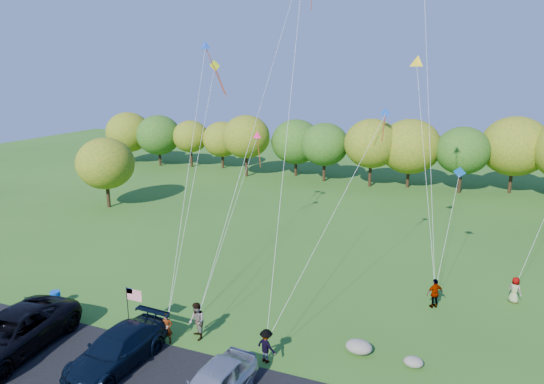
{
  "coord_description": "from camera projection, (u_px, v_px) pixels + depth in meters",
  "views": [
    {
      "loc": [
        10.68,
        -18.92,
        13.32
      ],
      "look_at": [
        0.5,
        6.0,
        6.5
      ],
      "focal_mm": 32.0,
      "sensor_mm": 36.0,
      "label": 1
    }
  ],
  "objects": [
    {
      "name": "kites_aloft",
      "position": [
        326.0,
        0.0,
        31.68
      ],
      "size": [
        23.57,
        10.16,
        17.46
      ],
      "color": "red",
      "rests_on": "ground"
    },
    {
      "name": "boulder_near",
      "position": [
        359.0,
        347.0,
        23.38
      ],
      "size": [
        1.3,
        1.02,
        0.65
      ],
      "primitive_type": "ellipsoid",
      "color": "slate",
      "rests_on": "ground"
    },
    {
      "name": "flag_assembly",
      "position": [
        132.0,
        300.0,
        24.72
      ],
      "size": [
        0.95,
        0.61,
        2.56
      ],
      "color": "black",
      "rests_on": "ground"
    },
    {
      "name": "boulder_far",
      "position": [
        413.0,
        362.0,
        22.33
      ],
      "size": [
        0.9,
        0.75,
        0.47
      ],
      "primitive_type": "ellipsoid",
      "color": "gray",
      "rests_on": "ground"
    },
    {
      "name": "flyer_e",
      "position": [
        515.0,
        290.0,
        28.35
      ],
      "size": [
        0.92,
        0.85,
        1.58
      ],
      "primitive_type": "imported",
      "rotation": [
        0.0,
        0.0,
        2.54
      ],
      "color": "#4C4C59",
      "rests_on": "ground"
    },
    {
      "name": "minivan_dark",
      "position": [
        11.0,
        334.0,
        23.2
      ],
      "size": [
        3.79,
        7.21,
        1.94
      ],
      "primitive_type": "imported",
      "rotation": [
        0.0,
        0.0,
        0.09
      ],
      "color": "black",
      "rests_on": "asphalt_lane"
    },
    {
      "name": "flyer_c",
      "position": [
        266.0,
        346.0,
        22.56
      ],
      "size": [
        1.21,
        0.92,
        1.65
      ],
      "primitive_type": "imported",
      "rotation": [
        0.0,
        0.0,
        2.81
      ],
      "color": "#4C4C59",
      "rests_on": "ground"
    },
    {
      "name": "treeline",
      "position": [
        387.0,
        147.0,
        55.33
      ],
      "size": [
        76.77,
        27.95,
        8.48
      ],
      "color": "#362313",
      "rests_on": "ground"
    },
    {
      "name": "park_bench",
      "position": [
        42.0,
        304.0,
        27.25
      ],
      "size": [
        1.7,
        0.91,
        0.97
      ],
      "rotation": [
        0.0,
        0.0,
        0.38
      ],
      "color": "black",
      "rests_on": "ground"
    },
    {
      "name": "minivan_navy",
      "position": [
        117.0,
        349.0,
        22.19
      ],
      "size": [
        2.56,
        5.69,
        1.62
      ],
      "primitive_type": "imported",
      "rotation": [
        0.0,
        0.0,
        -0.05
      ],
      "color": "black",
      "rests_on": "asphalt_lane"
    },
    {
      "name": "ground",
      "position": [
        217.0,
        345.0,
        24.16
      ],
      "size": [
        140.0,
        140.0,
        0.0
      ],
      "primitive_type": "plane",
      "color": "#2E5A19",
      "rests_on": "ground"
    },
    {
      "name": "flyer_a",
      "position": [
        167.0,
        329.0,
        24.12
      ],
      "size": [
        0.68,
        0.57,
        1.59
      ],
      "primitive_type": "imported",
      "rotation": [
        0.0,
        0.0,
        0.4
      ],
      "color": "#4C4C59",
      "rests_on": "ground"
    },
    {
      "name": "flyer_b",
      "position": [
        197.0,
        321.0,
        24.47
      ],
      "size": [
        1.19,
        1.19,
        1.95
      ],
      "primitive_type": "imported",
      "rotation": [
        0.0,
        0.0,
        -0.78
      ],
      "color": "#4C4C59",
      "rests_on": "ground"
    },
    {
      "name": "flyer_d",
      "position": [
        435.0,
        293.0,
        27.74
      ],
      "size": [
        1.08,
        0.96,
        1.75
      ],
      "primitive_type": "imported",
      "rotation": [
        0.0,
        0.0,
        3.78
      ],
      "color": "#4C4C59",
      "rests_on": "ground"
    },
    {
      "name": "trash_barrel",
      "position": [
        56.0,
        298.0,
        28.11
      ],
      "size": [
        0.57,
        0.57,
        0.85
      ],
      "primitive_type": "cylinder",
      "color": "#0C46B5",
      "rests_on": "ground"
    }
  ]
}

